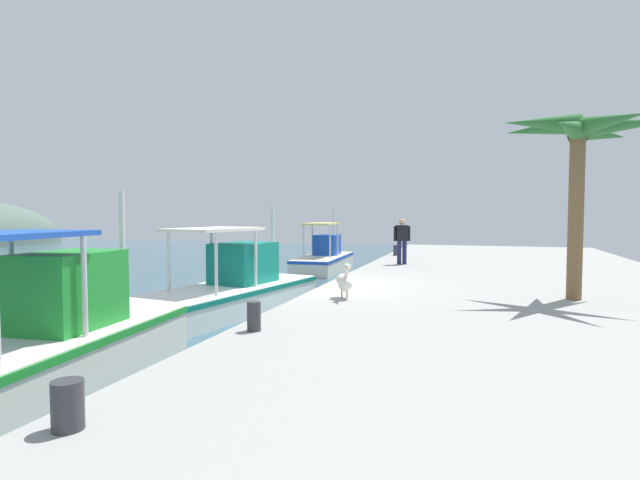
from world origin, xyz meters
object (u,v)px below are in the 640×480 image
Objects in this scene: mooring_bollard_second at (254,316)px; mooring_bollard_third at (396,250)px; pelican at (345,281)px; fisherman_standing at (402,239)px; mooring_bollard_nearest at (68,405)px; fishing_boat_nearest at (42,349)px; fishing_boat_third at (324,258)px; fishing_boat_second at (230,289)px; palm_tree at (580,141)px.

mooring_bollard_third is at bearing 0.00° from mooring_bollard_second.
fisherman_standing is (7.94, -0.17, 0.55)m from pelican.
mooring_bollard_nearest is at bearing 177.01° from fisherman_standing.
fishing_boat_third is (16.96, 0.68, -0.13)m from fishing_boat_nearest.
mooring_bollard_third is at bearing -16.62° from fishing_boat_second.
fishing_boat_second reaches higher than mooring_bollard_second.
pelican is at bearing -33.34° from fishing_boat_nearest.
mooring_bollard_second is at bearing -167.51° from fishing_boat_third.
fishing_boat_nearest is 3.18m from mooring_bollard_second.
palm_tree is at bearing -32.43° from mooring_bollard_nearest.
pelican is 2.02× the size of mooring_bollard_third.
pelican is 0.56× the size of fisherman_standing.
fishing_boat_nearest is 3.51× the size of fisherman_standing.
pelican reaches higher than mooring_bollard_nearest.
fishing_boat_second is at bearing 88.31° from palm_tree.
mooring_bollard_third is at bearing 11.80° from fisherman_standing.
fisherman_standing is at bearing -15.12° from fishing_boat_nearest.
palm_tree reaches higher than fishing_boat_third.
fisherman_standing is 0.42× the size of palm_tree.
pelican is 0.23× the size of palm_tree.
fisherman_standing is at bearing 35.86° from palm_tree.
mooring_bollard_third is (19.25, 0.00, 0.01)m from mooring_bollard_nearest.
mooring_bollard_nearest is 19.25m from mooring_bollard_third.
fishing_boat_second is at bearing 18.62° from mooring_bollard_nearest.
mooring_bollard_second is 1.03× the size of mooring_bollard_third.
fishing_boat_nearest reaches higher than mooring_bollard_third.
fishing_boat_third is 12.54m from pelican.
fisherman_standing is 3.63× the size of mooring_bollard_third.
fisherman_standing is 3.54× the size of mooring_bollard_second.
fisherman_standing reaches higher than mooring_bollard_third.
fishing_boat_nearest is 6.13m from pelican.
mooring_bollard_nearest is at bearing -180.00° from mooring_bollard_second.
palm_tree reaches higher than pelican.
mooring_bollard_nearest is (-7.46, 0.64, -0.18)m from pelican.
mooring_bollard_nearest is at bearing -161.38° from fishing_boat_second.
mooring_bollard_third is at bearing -9.15° from fishing_boat_nearest.
mooring_bollard_second is 15.29m from mooring_bollard_third.
mooring_bollard_nearest is 0.11× the size of palm_tree.
fishing_boat_nearest is at bearing 164.88° from fisherman_standing.
pelican is at bearing -161.19° from fishing_boat_third.
pelican reaches higher than mooring_bollard_second.
mooring_bollard_nearest is at bearing -180.00° from mooring_bollard_third.
fishing_boat_second is at bearing 2.80° from fishing_boat_nearest.
fishing_boat_third is 19.61m from mooring_bollard_nearest.
mooring_bollard_nearest is (-15.40, 0.80, -0.73)m from fisherman_standing.
fisherman_standing is 11.49m from mooring_bollard_second.
fishing_boat_nearest reaches higher than fisherman_standing.
fishing_boat_third is 3.34× the size of fisherman_standing.
palm_tree is at bearing -151.91° from mooring_bollard_third.
fishing_boat_nearest is at bearing -177.70° from fishing_boat_third.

